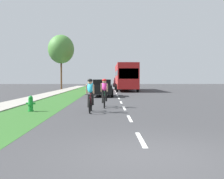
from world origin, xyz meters
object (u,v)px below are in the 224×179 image
object	(u,v)px
cyclist_lead	(90,95)
suv_maroon	(118,82)
cyclist_trailing	(104,93)
sedan_black	(102,88)
street_tree_far	(61,49)
fire_hydrant_green	(31,104)
bus_red	(126,76)

from	to	relation	value
cyclist_lead	suv_maroon	xyz separation A→B (m)	(2.84, 42.28, 0.14)
cyclist_trailing	suv_maroon	xyz separation A→B (m)	(2.22, 40.04, 0.14)
cyclist_lead	sedan_black	size ratio (longest dim) A/B	0.40
cyclist_trailing	sedan_black	world-z (taller)	cyclist_trailing
cyclist_lead	suv_maroon	world-z (taller)	suv_maroon
street_tree_far	fire_hydrant_green	bearing A→B (deg)	-83.23
cyclist_lead	sedan_black	world-z (taller)	cyclist_lead
sedan_black	suv_maroon	xyz separation A→B (m)	(2.57, 30.51, 0.18)
street_tree_far	bus_red	bearing A→B (deg)	-21.27
suv_maroon	street_tree_far	size ratio (longest dim) A/B	0.58
sedan_black	street_tree_far	world-z (taller)	street_tree_far
suv_maroon	sedan_black	bearing A→B (deg)	-94.81
cyclist_trailing	bus_red	world-z (taller)	bus_red
cyclist_trailing	cyclist_lead	bearing A→B (deg)	-105.55
cyclist_trailing	street_tree_far	size ratio (longest dim) A/B	0.21
sedan_black	street_tree_far	xyz separation A→B (m)	(-6.41, 15.82, 5.17)
fire_hydrant_green	suv_maroon	world-z (taller)	suv_maroon
fire_hydrant_green	bus_red	size ratio (longest dim) A/B	0.07
fire_hydrant_green	cyclist_lead	size ratio (longest dim) A/B	0.44
fire_hydrant_green	bus_red	xyz separation A→B (m)	(6.05, 23.63, 1.61)
cyclist_lead	fire_hydrant_green	bearing A→B (deg)	173.24
cyclist_lead	sedan_black	distance (m)	11.77
suv_maroon	street_tree_far	bearing A→B (deg)	-121.43
fire_hydrant_green	sedan_black	xyz separation A→B (m)	(3.18, 11.42, 0.40)
bus_red	street_tree_far	xyz separation A→B (m)	(-9.28, 3.61, 3.96)
bus_red	street_tree_far	size ratio (longest dim) A/B	1.44
fire_hydrant_green	street_tree_far	bearing A→B (deg)	96.77
bus_red	cyclist_lead	bearing A→B (deg)	-97.47
sedan_black	suv_maroon	size ratio (longest dim) A/B	0.91
bus_red	suv_maroon	xyz separation A→B (m)	(-0.30, 18.30, -1.03)
suv_maroon	street_tree_far	world-z (taller)	street_tree_far
sedan_black	cyclist_lead	bearing A→B (deg)	-91.32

